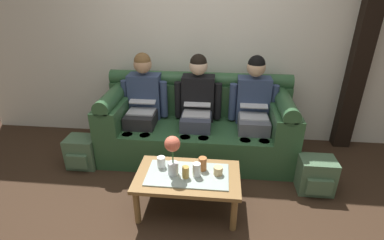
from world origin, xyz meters
name	(u,v)px	position (x,y,z in m)	size (l,w,h in m)	color
ground_plane	(186,219)	(0.00, 0.00, 0.00)	(14.00, 14.00, 0.00)	#382619
back_wall_patterned	(202,27)	(0.00, 1.70, 1.45)	(6.00, 0.12, 2.90)	silver
timber_pillar	(366,31)	(1.86, 1.58, 1.45)	(0.20, 0.20, 2.90)	black
couch	(197,126)	(0.00, 1.17, 0.37)	(2.22, 0.88, 0.96)	#2D5633
person_left	(143,102)	(-0.65, 1.17, 0.66)	(0.56, 0.67, 1.22)	#232326
person_middle	(197,104)	(0.00, 1.17, 0.66)	(0.56, 0.67, 1.22)	#383D4C
person_right	(254,106)	(0.65, 1.17, 0.66)	(0.56, 0.67, 1.22)	#595B66
coffee_table	(188,179)	(0.00, 0.16, 0.33)	(0.94, 0.56, 0.38)	olive
flower_vase	(173,151)	(-0.13, 0.15, 0.62)	(0.14, 0.14, 0.38)	silver
cup_near_left	(203,164)	(0.13, 0.24, 0.45)	(0.07, 0.07, 0.13)	#B26633
cup_near_right	(186,172)	(-0.01, 0.12, 0.44)	(0.06, 0.06, 0.11)	gold
cup_far_center	(197,170)	(0.08, 0.15, 0.45)	(0.07, 0.07, 0.13)	white
cup_far_left	(218,171)	(0.27, 0.19, 0.42)	(0.08, 0.08, 0.08)	#DBB77A
cup_far_right	(161,162)	(-0.26, 0.25, 0.44)	(0.08, 0.08, 0.10)	white
backpack_left	(82,152)	(-1.29, 0.74, 0.18)	(0.34, 0.31, 0.36)	#4C6B4C
backpack_right	(316,175)	(1.26, 0.55, 0.18)	(0.35, 0.30, 0.37)	#4C6B4C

